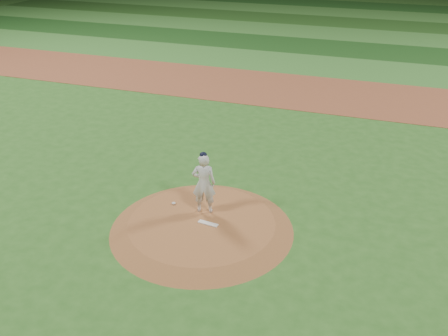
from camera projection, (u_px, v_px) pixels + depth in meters
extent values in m
plane|color=#2B601F|center=(202.00, 229.00, 15.01)|extent=(120.00, 120.00, 0.00)
cube|color=brown|center=(298.00, 91.00, 26.79)|extent=(70.00, 6.00, 0.02)
cube|color=#347229|center=(316.00, 65.00, 31.41)|extent=(70.00, 5.00, 0.02)
cube|color=#174115|center=(328.00, 48.00, 35.62)|extent=(70.00, 5.00, 0.02)
cube|color=#337028|center=(338.00, 34.00, 39.83)|extent=(70.00, 5.00, 0.02)
cube|color=#1D4616|center=(346.00, 22.00, 44.03)|extent=(70.00, 5.00, 0.02)
cube|color=#346F28|center=(353.00, 13.00, 48.24)|extent=(70.00, 5.00, 0.02)
cube|color=#194616|center=(358.00, 5.00, 52.45)|extent=(70.00, 5.00, 0.02)
cone|color=#93582D|center=(202.00, 225.00, 14.96)|extent=(5.50, 5.50, 0.25)
cube|color=white|center=(208.00, 223.00, 14.79)|extent=(0.64, 0.22, 0.03)
ellipsoid|color=silver|center=(174.00, 203.00, 15.80)|extent=(0.13, 0.13, 0.07)
imported|color=silver|center=(204.00, 183.00, 15.01)|extent=(0.81, 0.64, 1.95)
ellipsoid|color=black|center=(203.00, 155.00, 14.57)|extent=(0.22, 0.22, 0.15)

